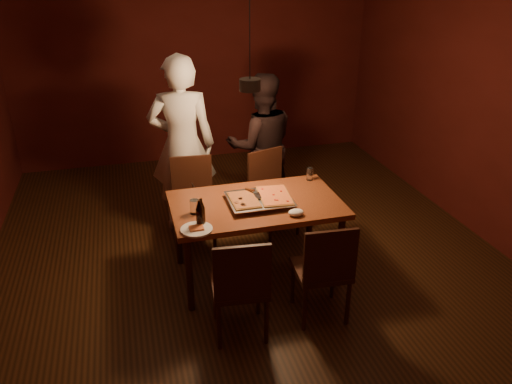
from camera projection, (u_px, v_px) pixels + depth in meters
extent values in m
plane|color=#3C2110|center=(251.00, 262.00, 4.91)|extent=(6.00, 6.00, 0.00)
plane|color=#531613|center=(196.00, 62.00, 6.94)|extent=(5.00, 0.00, 5.00)
plane|color=#531613|center=(473.00, 382.00, 1.70)|extent=(5.00, 0.00, 5.00)
plane|color=#531613|center=(495.00, 105.00, 4.91)|extent=(0.00, 6.00, 6.00)
cube|color=brown|center=(256.00, 205.00, 4.43)|extent=(1.50, 0.90, 0.05)
cylinder|color=#38190F|center=(189.00, 274.00, 4.10)|extent=(0.06, 0.06, 0.70)
cylinder|color=#38190F|center=(340.00, 252.00, 4.42)|extent=(0.06, 0.06, 0.70)
cylinder|color=#38190F|center=(178.00, 231.00, 4.75)|extent=(0.06, 0.06, 0.70)
cylinder|color=#38190F|center=(310.00, 214.00, 5.07)|extent=(0.06, 0.06, 0.70)
cube|color=#38190F|center=(194.00, 205.00, 5.07)|extent=(0.45, 0.45, 0.04)
cube|color=#38190F|center=(192.00, 177.00, 5.14)|extent=(0.42, 0.07, 0.45)
cube|color=#38190F|center=(275.00, 197.00, 5.26)|extent=(0.53, 0.53, 0.04)
cube|color=#38190F|center=(265.00, 170.00, 5.30)|extent=(0.41, 0.16, 0.45)
cube|color=#38190F|center=(239.00, 286.00, 3.83)|extent=(0.46, 0.46, 0.04)
cube|color=#38190F|center=(242.00, 273.00, 3.56)|extent=(0.42, 0.07, 0.45)
cube|color=#38190F|center=(321.00, 270.00, 4.02)|extent=(0.45, 0.45, 0.04)
cube|color=#38190F|center=(330.00, 257.00, 3.75)|extent=(0.42, 0.06, 0.45)
cube|color=silver|center=(259.00, 201.00, 4.39)|extent=(0.57, 0.47, 0.05)
cube|color=maroon|center=(244.00, 200.00, 4.33)|extent=(0.23, 0.36, 0.02)
cube|color=gold|center=(275.00, 195.00, 4.41)|extent=(0.30, 0.45, 0.02)
cylinder|color=black|center=(202.00, 216.00, 4.02)|extent=(0.06, 0.06, 0.15)
cone|color=black|center=(201.00, 204.00, 3.97)|extent=(0.06, 0.06, 0.08)
cylinder|color=black|center=(200.00, 218.00, 4.00)|extent=(0.06, 0.06, 0.15)
cone|color=black|center=(199.00, 205.00, 3.95)|extent=(0.06, 0.06, 0.08)
cylinder|color=silver|center=(195.00, 207.00, 4.20)|extent=(0.08, 0.08, 0.12)
cylinder|color=silver|center=(310.00, 174.00, 4.83)|extent=(0.06, 0.06, 0.12)
cylinder|color=white|center=(197.00, 229.00, 3.96)|extent=(0.26, 0.26, 0.02)
cube|color=gold|center=(196.00, 228.00, 3.95)|extent=(0.11, 0.09, 0.01)
ellipsoid|color=white|center=(296.00, 212.00, 4.18)|extent=(0.13, 0.10, 0.05)
imported|color=silver|center=(182.00, 145.00, 5.19)|extent=(0.75, 0.55, 1.89)
imported|color=black|center=(261.00, 146.00, 5.58)|extent=(0.84, 0.68, 1.62)
cylinder|color=black|center=(250.00, 85.00, 4.17)|extent=(0.18, 0.18, 0.10)
cylinder|color=black|center=(250.00, 15.00, 3.93)|extent=(0.01, 0.01, 1.00)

